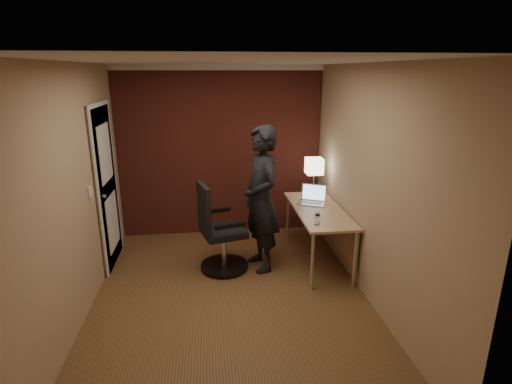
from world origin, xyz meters
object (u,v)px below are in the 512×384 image
(mouse, at_px, (317,214))
(office_chair, at_px, (218,234))
(phone, at_px, (317,223))
(person, at_px, (261,199))
(desk, at_px, (324,218))
(desk_lamp, at_px, (314,167))
(laptop, at_px, (313,198))

(mouse, relative_size, office_chair, 0.09)
(phone, bearing_deg, office_chair, -179.09)
(mouse, xyz_separation_m, office_chair, (-1.21, 0.13, -0.26))
(phone, xyz_separation_m, office_chair, (-1.13, 0.41, -0.24))
(mouse, height_order, phone, mouse)
(mouse, bearing_deg, phone, -88.97)
(office_chair, relative_size, person, 0.61)
(desk, bearing_deg, person, -175.26)
(mouse, height_order, person, person)
(phone, bearing_deg, mouse, 95.08)
(desk_lamp, xyz_separation_m, office_chair, (-1.36, -0.65, -0.66))
(desk, bearing_deg, office_chair, -176.38)
(laptop, xyz_separation_m, person, (-0.74, -0.33, 0.11))
(mouse, bearing_deg, laptop, 99.03)
(desk_lamp, bearing_deg, mouse, -101.09)
(laptop, bearing_deg, mouse, -97.91)
(desk, xyz_separation_m, office_chair, (-1.36, -0.09, -0.11))
(office_chair, distance_m, person, 0.68)
(mouse, xyz_separation_m, person, (-0.67, 0.15, 0.16))
(phone, bearing_deg, laptop, 100.06)
(desk_lamp, height_order, laptop, desk_lamp)
(office_chair, bearing_deg, person, 1.91)
(desk, xyz_separation_m, mouse, (-0.15, -0.22, 0.14))
(office_chair, bearing_deg, desk, 3.62)
(desk, height_order, person, person)
(mouse, bearing_deg, desk, 72.38)
(person, bearing_deg, desk, 80.01)
(desk, bearing_deg, mouse, -124.56)
(office_chair, bearing_deg, laptop, 15.13)
(desk, relative_size, office_chair, 1.35)
(desk, distance_m, person, 0.88)
(desk_lamp, height_order, phone, desk_lamp)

